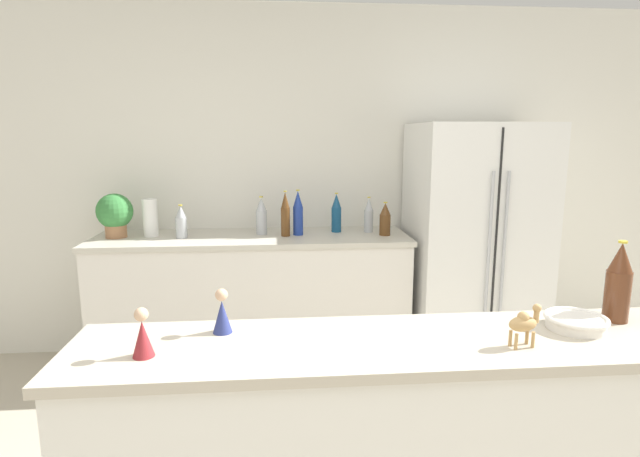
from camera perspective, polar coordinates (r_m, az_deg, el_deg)
name	(u,v)px	position (r m, az deg, el deg)	size (l,w,h in m)	color
wall_back	(303,182)	(3.78, -1.98, 5.29)	(8.00, 0.06, 2.55)	silver
back_counter	(254,300)	(3.62, -7.58, -8.08)	(2.17, 0.63, 0.94)	silver
refrigerator	(473,246)	(3.71, 17.13, -1.87)	(0.88, 0.73, 1.70)	white
potted_plant	(115,213)	(3.65, -22.40, 1.60)	(0.24, 0.24, 0.30)	#9E6B47
paper_towel_roll	(150,218)	(3.62, -18.83, 1.17)	(0.10, 0.10, 0.26)	white
back_bottle_0	(261,216)	(3.52, -6.71, 1.41)	(0.08, 0.08, 0.27)	#B2B7BC
back_bottle_1	(336,213)	(3.58, 1.88, 1.75)	(0.07, 0.07, 0.28)	navy
back_bottle_2	(298,213)	(3.47, -2.53, 1.74)	(0.07, 0.07, 0.32)	navy
back_bottle_3	(369,215)	(3.59, 5.59, 1.51)	(0.06, 0.06, 0.26)	#B2B7BC
back_bottle_4	(385,219)	(3.49, 7.45, 1.03)	(0.08, 0.08, 0.23)	brown
back_bottle_5	(181,222)	(3.50, -15.58, 0.70)	(0.08, 0.08, 0.23)	#B2B7BC
back_bottle_6	(285,215)	(3.43, -3.98, 1.60)	(0.06, 0.06, 0.31)	brown
wine_bottle	(618,283)	(2.11, 30.95, -5.36)	(0.09, 0.09, 0.30)	#562D19
fruit_bowl	(576,322)	(1.99, 27.21, -9.44)	(0.21, 0.21, 0.05)	white
camel_figurine	(524,323)	(1.74, 22.30, -9.92)	(0.11, 0.07, 0.14)	tan
wise_man_figurine_blue	(143,336)	(1.64, -19.62, -11.46)	(0.07, 0.07, 0.16)	maroon
wise_man_figurine_crimson	(222,314)	(1.76, -11.13, -9.54)	(0.07, 0.07, 0.16)	navy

